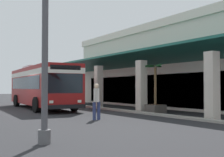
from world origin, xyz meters
TOP-DOWN VIEW (x-y plane):
  - ground at (0.00, 8.00)m, footprint 120.00×120.00m
  - curb_strip at (1.71, 5.16)m, footprint 26.87×0.50m
  - plaza_building at (1.71, 14.78)m, footprint 22.69×15.35m
  - transit_bus at (-2.32, 1.54)m, footprint 11.36×3.36m
  - pedestrian at (7.03, 1.12)m, footprint 0.54×0.54m
  - potted_palm at (5.54, 6.24)m, footprint 1.73×1.74m

SIDE VIEW (x-z plane):
  - ground at x=0.00m, z-range 0.00..0.00m
  - curb_strip at x=1.71m, z-range 0.00..0.12m
  - potted_palm at x=5.54m, z-range -0.90..2.17m
  - pedestrian at x=7.03m, z-range 0.12..1.92m
  - transit_bus at x=-2.32m, z-range 0.18..3.52m
  - plaza_building at x=1.71m, z-range 0.01..6.76m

